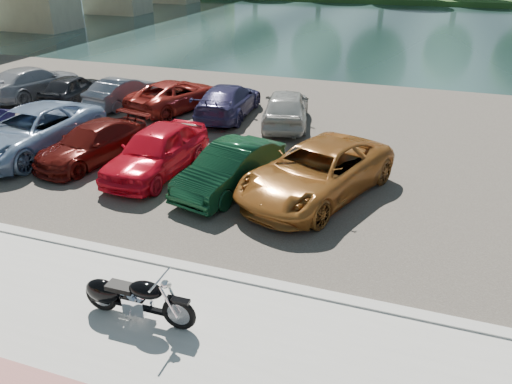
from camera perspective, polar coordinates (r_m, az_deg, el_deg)
ground at (r=9.83m, az=-11.37°, el=-15.57°), size 200.00×200.00×0.00m
promenade at (r=9.20m, az=-14.62°, el=-19.11°), size 60.00×6.00×0.10m
kerb at (r=11.14m, az=-6.32°, el=-8.96°), size 60.00×0.30×0.14m
parking_lot at (r=18.77m, az=5.33°, el=6.10°), size 60.00×18.00×0.04m
river at (r=46.77m, az=14.58°, el=17.60°), size 120.00×40.00×0.00m
motorcycle at (r=9.86m, az=-14.36°, el=-11.52°), size 2.33×0.75×1.05m
car_2 at (r=18.73m, az=-24.39°, el=6.34°), size 2.81×5.65×1.54m
car_3 at (r=17.32m, az=-18.18°, el=5.32°), size 2.57×4.46×1.22m
car_4 at (r=15.78m, az=-11.30°, el=4.67°), size 1.95×4.46×1.49m
car_5 at (r=14.42m, az=-2.93°, el=2.71°), size 2.34×4.27×1.34m
car_6 at (r=14.10m, az=6.92°, el=2.33°), size 4.19×5.91×1.50m
car_7 at (r=26.08m, az=-24.09°, el=11.41°), size 2.67×5.11×1.41m
car_8 at (r=24.58m, az=-20.25°, el=11.08°), size 1.80×3.80×1.26m
car_9 at (r=23.31m, az=-14.93°, el=11.02°), size 1.89×3.93×1.24m
car_10 at (r=22.25m, az=-9.16°, el=10.90°), size 3.33×4.98×1.27m
car_11 at (r=21.07m, az=-3.19°, el=10.40°), size 2.19×4.72×1.33m
car_12 at (r=19.94m, az=3.47°, el=9.65°), size 2.59×4.54×1.45m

